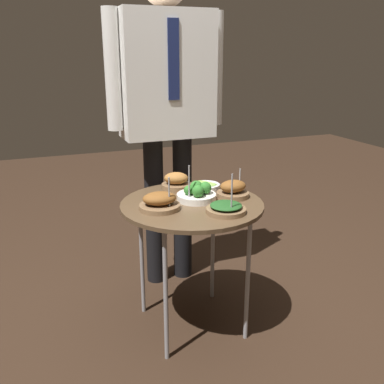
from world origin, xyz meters
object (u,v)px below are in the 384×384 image
(serving_cart, at_px, (192,212))
(bowl_spinach_back_left, at_px, (226,208))
(bowl_asparagus_mid_left, at_px, (206,186))
(bowl_broccoli_far_rim, at_px, (197,194))
(waiter_figure, at_px, (167,91))
(bowl_roast_front_center, at_px, (160,202))
(bowl_roast_center, at_px, (175,182))
(bowl_roast_front_left, at_px, (233,190))

(serving_cart, distance_m, bowl_spinach_back_left, 0.20)
(bowl_asparagus_mid_left, xyz_separation_m, bowl_broccoli_far_rim, (-0.11, -0.15, 0.02))
(waiter_figure, bearing_deg, bowl_spinach_back_left, -86.54)
(serving_cart, relative_size, bowl_asparagus_mid_left, 4.69)
(bowl_roast_front_center, xyz_separation_m, bowl_spinach_back_left, (0.25, -0.14, -0.01))
(bowl_spinach_back_left, xyz_separation_m, bowl_roast_center, (-0.09, 0.38, 0.02))
(serving_cart, bearing_deg, bowl_broccoli_far_rim, 31.87)
(waiter_figure, bearing_deg, bowl_roast_front_center, -111.97)
(bowl_asparagus_mid_left, bearing_deg, serving_cart, -129.72)
(bowl_roast_front_left, bearing_deg, bowl_spinach_back_left, -124.25)
(bowl_asparagus_mid_left, bearing_deg, bowl_broccoli_far_rim, -125.92)
(waiter_figure, bearing_deg, serving_cart, -95.58)
(bowl_broccoli_far_rim, relative_size, bowl_spinach_back_left, 0.99)
(bowl_spinach_back_left, distance_m, bowl_roast_center, 0.39)
(bowl_spinach_back_left, xyz_separation_m, bowl_roast_front_left, (0.12, 0.18, 0.01))
(bowl_broccoli_far_rim, bearing_deg, bowl_spinach_back_left, -73.91)
(bowl_roast_center, distance_m, bowl_roast_front_left, 0.29)
(bowl_asparagus_mid_left, distance_m, bowl_roast_front_left, 0.17)
(waiter_figure, bearing_deg, bowl_roast_center, -100.69)
(bowl_roast_front_left, bearing_deg, bowl_roast_front_center, -174.89)
(bowl_broccoli_far_rim, xyz_separation_m, bowl_spinach_back_left, (0.05, -0.19, -0.01))
(bowl_roast_front_center, bearing_deg, bowl_spinach_back_left, -30.32)
(serving_cart, distance_m, bowl_roast_front_center, 0.18)
(bowl_spinach_back_left, distance_m, bowl_roast_front_left, 0.21)
(bowl_roast_center, bearing_deg, bowl_roast_front_center, -122.90)
(serving_cart, relative_size, bowl_roast_center, 4.49)
(bowl_asparagus_mid_left, xyz_separation_m, bowl_spinach_back_left, (-0.05, -0.34, 0.01))
(bowl_roast_front_center, bearing_deg, bowl_roast_center, 57.10)
(bowl_roast_front_left, bearing_deg, bowl_asparagus_mid_left, 113.07)
(serving_cart, xyz_separation_m, bowl_roast_center, (-0.00, 0.21, 0.08))
(serving_cart, distance_m, bowl_broccoli_far_rim, 0.09)
(bowl_asparagus_mid_left, height_order, bowl_spinach_back_left, bowl_spinach_back_left)
(bowl_roast_center, bearing_deg, serving_cart, -88.96)
(bowl_spinach_back_left, bearing_deg, waiter_figure, 93.46)
(bowl_asparagus_mid_left, bearing_deg, bowl_roast_front_left, -66.93)
(serving_cart, bearing_deg, bowl_asparagus_mid_left, 50.28)
(bowl_broccoli_far_rim, relative_size, bowl_roast_front_left, 1.19)
(serving_cart, relative_size, bowl_broccoli_far_rim, 3.59)
(serving_cart, bearing_deg, bowl_roast_center, 91.04)
(bowl_asparagus_mid_left, relative_size, bowl_broccoli_far_rim, 0.77)
(bowl_roast_front_center, relative_size, bowl_broccoli_far_rim, 0.99)
(bowl_broccoli_far_rim, relative_size, waiter_figure, 0.10)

